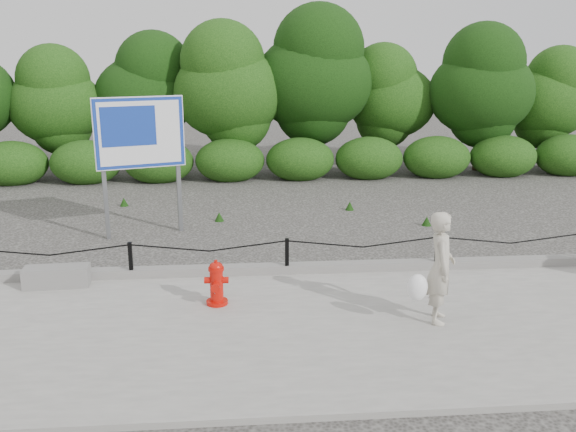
% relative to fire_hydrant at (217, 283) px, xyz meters
% --- Properties ---
extents(ground, '(90.00, 90.00, 0.00)m').
position_rel_fire_hydrant_xyz_m(ground, '(1.10, 1.14, -0.40)').
color(ground, '#2D2B28').
rests_on(ground, ground).
extents(sidewalk, '(14.00, 4.00, 0.08)m').
position_rel_fire_hydrant_xyz_m(sidewalk, '(1.10, -0.86, -0.36)').
color(sidewalk, gray).
rests_on(sidewalk, ground).
extents(curb, '(14.00, 0.22, 0.14)m').
position_rel_fire_hydrant_xyz_m(curb, '(1.10, 1.19, -0.25)').
color(curb, slate).
rests_on(curb, sidewalk).
extents(chain_barrier, '(10.06, 0.06, 0.60)m').
position_rel_fire_hydrant_xyz_m(chain_barrier, '(1.10, 1.14, 0.06)').
color(chain_barrier, black).
rests_on(chain_barrier, sidewalk).
extents(treeline, '(20.20, 3.47, 4.79)m').
position_rel_fire_hydrant_xyz_m(treeline, '(1.19, 10.06, 2.11)').
color(treeline, black).
rests_on(treeline, ground).
extents(fire_hydrant, '(0.35, 0.36, 0.67)m').
position_rel_fire_hydrant_xyz_m(fire_hydrant, '(0.00, 0.00, 0.00)').
color(fire_hydrant, red).
rests_on(fire_hydrant, sidewalk).
extents(pedestrian, '(0.73, 0.63, 1.52)m').
position_rel_fire_hydrant_xyz_m(pedestrian, '(2.97, -0.80, 0.43)').
color(pedestrian, '#B8B09D').
rests_on(pedestrian, sidewalk).
extents(concrete_block, '(1.00, 0.40, 0.31)m').
position_rel_fire_hydrant_xyz_m(concrete_block, '(-2.49, 0.89, -0.16)').
color(concrete_block, slate).
rests_on(concrete_block, sidewalk).
extents(advertising_sign, '(1.66, 0.62, 2.76)m').
position_rel_fire_hydrant_xyz_m(advertising_sign, '(-1.55, 3.73, 1.55)').
color(advertising_sign, slate).
rests_on(advertising_sign, ground).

